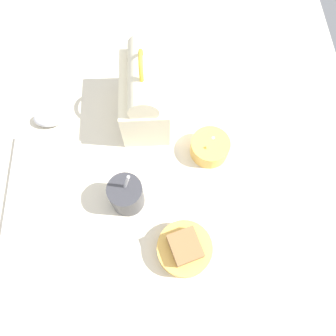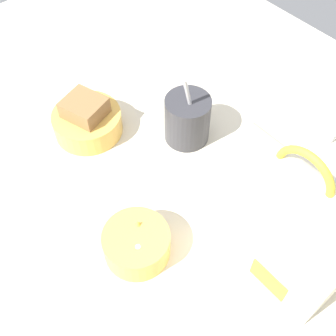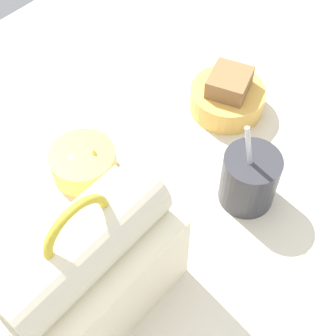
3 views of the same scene
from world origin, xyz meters
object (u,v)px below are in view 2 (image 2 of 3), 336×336
at_px(soup_cup, 187,118).
at_px(bento_bowl_sandwich, 87,120).
at_px(bento_bowl_snacks, 137,243).
at_px(keyboard, 282,81).
at_px(lunch_bag, 285,218).

height_order(soup_cup, bento_bowl_sandwich, soup_cup).
bearing_deg(bento_bowl_snacks, soup_cup, 120.77).
bearing_deg(bento_bowl_sandwich, keyboard, 68.18).
bearing_deg(soup_cup, keyboard, 84.95).
xyz_separation_m(soup_cup, bento_bowl_snacks, (0.13, -0.22, -0.02)).
bearing_deg(lunch_bag, bento_bowl_snacks, -128.51).
bearing_deg(bento_bowl_snacks, lunch_bag, 51.49).
relative_size(bento_bowl_sandwich, bento_bowl_snacks, 1.25).
distance_m(lunch_bag, bento_bowl_snacks, 0.22).
height_order(lunch_bag, bento_bowl_snacks, lunch_bag).
xyz_separation_m(lunch_bag, bento_bowl_sandwich, (-0.39, -0.08, -0.06)).
bearing_deg(keyboard, bento_bowl_sandwich, -111.82).
distance_m(keyboard, soup_cup, 0.25).
distance_m(soup_cup, bento_bowl_sandwich, 0.19).
height_order(keyboard, bento_bowl_snacks, bento_bowl_snacks).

